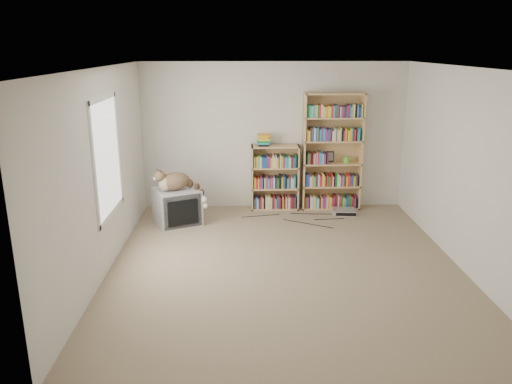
{
  "coord_description": "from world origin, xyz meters",
  "views": [
    {
      "loc": [
        -0.54,
        -5.97,
        2.74
      ],
      "look_at": [
        -0.34,
        1.0,
        0.69
      ],
      "focal_mm": 35.0,
      "sensor_mm": 36.0,
      "label": 1
    }
  ],
  "objects_px": {
    "cat": "(179,184)",
    "crt_tv": "(177,207)",
    "bookcase_tall": "(332,155)",
    "bookcase_short": "(275,180)",
    "dvd_player": "(344,212)"
  },
  "relations": [
    {
      "from": "crt_tv",
      "to": "bookcase_tall",
      "type": "relative_size",
      "value": 0.42
    },
    {
      "from": "crt_tv",
      "to": "dvd_player",
      "type": "relative_size",
      "value": 2.17
    },
    {
      "from": "dvd_player",
      "to": "cat",
      "type": "bearing_deg",
      "value": -166.53
    },
    {
      "from": "cat",
      "to": "bookcase_short",
      "type": "distance_m",
      "value": 1.76
    },
    {
      "from": "crt_tv",
      "to": "dvd_player",
      "type": "bearing_deg",
      "value": -16.77
    },
    {
      "from": "crt_tv",
      "to": "dvd_player",
      "type": "distance_m",
      "value": 2.8
    },
    {
      "from": "cat",
      "to": "bookcase_tall",
      "type": "distance_m",
      "value": 2.67
    },
    {
      "from": "crt_tv",
      "to": "bookcase_tall",
      "type": "xyz_separation_m",
      "value": [
        2.58,
        0.75,
        0.66
      ]
    },
    {
      "from": "crt_tv",
      "to": "bookcase_short",
      "type": "xyz_separation_m",
      "value": [
        1.61,
        0.75,
        0.23
      ]
    },
    {
      "from": "cat",
      "to": "bookcase_tall",
      "type": "relative_size",
      "value": 0.43
    },
    {
      "from": "bookcase_tall",
      "to": "bookcase_short",
      "type": "bearing_deg",
      "value": -179.91
    },
    {
      "from": "crt_tv",
      "to": "cat",
      "type": "bearing_deg",
      "value": -68.51
    },
    {
      "from": "crt_tv",
      "to": "bookcase_tall",
      "type": "height_order",
      "value": "bookcase_tall"
    },
    {
      "from": "cat",
      "to": "crt_tv",
      "type": "bearing_deg",
      "value": 105.95
    },
    {
      "from": "dvd_player",
      "to": "crt_tv",
      "type": "bearing_deg",
      "value": -167.7
    }
  ]
}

